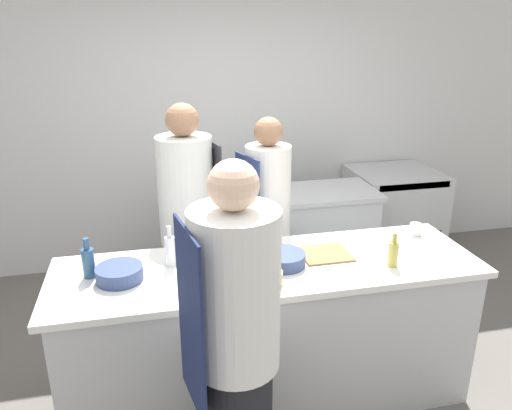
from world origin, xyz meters
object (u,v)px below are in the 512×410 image
(chef_at_pass_far, at_px, (267,231))
(bowl_prep_small, at_px, (283,259))
(bottle_vinegar, at_px, (393,253))
(bottle_cooking_oil, at_px, (88,262))
(bottle_olive_oil, at_px, (170,250))
(bowl_ceramic_blue, at_px, (119,274))
(cup, at_px, (415,229))
(bottle_wine, at_px, (217,247))
(bowl_mixing_large, at_px, (267,277))
(oven_range, at_px, (392,215))
(chef_at_stove, at_px, (188,231))
(chef_at_prep_near, at_px, (235,350))

(chef_at_pass_far, bearing_deg, bowl_prep_small, 154.68)
(bottle_vinegar, bearing_deg, bottle_cooking_oil, 171.70)
(bottle_olive_oil, bearing_deg, bowl_ceramic_blue, -156.42)
(bottle_olive_oil, distance_m, bowl_ceramic_blue, 0.32)
(bowl_prep_small, relative_size, cup, 3.25)
(chef_at_pass_far, distance_m, bottle_wine, 0.77)
(bottle_olive_oil, bearing_deg, bottle_cooking_oil, -174.45)
(bottle_olive_oil, distance_m, cup, 1.63)
(bottle_wine, bearing_deg, bowl_mixing_large, -51.75)
(bottle_vinegar, height_order, bowl_ceramic_blue, bottle_vinegar)
(bowl_prep_small, bearing_deg, chef_at_pass_far, 83.65)
(oven_range, height_order, bowl_ceramic_blue, bowl_ceramic_blue)
(bottle_wine, height_order, bottle_cooking_oil, bottle_wine)
(chef_at_stove, relative_size, bottle_cooking_oil, 7.65)
(oven_range, distance_m, bottle_cooking_oil, 3.23)
(bottle_vinegar, xyz_separation_m, bowl_prep_small, (-0.62, 0.15, -0.04))
(bottle_olive_oil, bearing_deg, chef_at_pass_far, 37.52)
(oven_range, height_order, chef_at_stove, chef_at_stove)
(chef_at_pass_far, relative_size, bowl_mixing_large, 9.97)
(bottle_cooking_oil, bearing_deg, bowl_prep_small, -5.22)
(bottle_cooking_oil, bearing_deg, chef_at_pass_far, 26.99)
(oven_range, bearing_deg, bottle_cooking_oil, -149.15)
(bottle_cooking_oil, bearing_deg, chef_at_stove, 45.49)
(chef_at_pass_far, xyz_separation_m, bottle_cooking_oil, (-1.17, -0.60, 0.17))
(bottle_olive_oil, height_order, cup, bottle_olive_oil)
(bottle_olive_oil, bearing_deg, chef_at_stove, 75.00)
(chef_at_prep_near, relative_size, bottle_cooking_oil, 7.55)
(chef_at_stove, xyz_separation_m, bowl_mixing_large, (0.35, -0.91, 0.07))
(bottle_cooking_oil, distance_m, bowl_ceramic_blue, 0.19)
(chef_at_prep_near, height_order, chef_at_pass_far, chef_at_prep_near)
(bottle_olive_oil, height_order, bottle_wine, bottle_wine)
(oven_range, distance_m, chef_at_stove, 2.39)
(oven_range, xyz_separation_m, bottle_wine, (-2.00, -1.63, 0.58))
(chef_at_prep_near, distance_m, bowl_mixing_large, 0.55)
(chef_at_stove, height_order, bowl_mixing_large, chef_at_stove)
(chef_at_stove, xyz_separation_m, bottle_cooking_oil, (-0.61, -0.62, 0.13))
(chef_at_pass_far, height_order, bottle_wine, chef_at_pass_far)
(oven_range, height_order, chef_at_prep_near, chef_at_prep_near)
(chef_at_pass_far, distance_m, bowl_prep_small, 0.71)
(chef_at_pass_far, bearing_deg, bottle_cooking_oil, 98.02)
(chef_at_stove, height_order, bowl_ceramic_blue, chef_at_stove)
(bottle_olive_oil, bearing_deg, bowl_mixing_large, -34.09)
(bottle_cooking_oil, relative_size, bowl_mixing_large, 1.39)
(bottle_vinegar, bearing_deg, bowl_ceramic_blue, 173.79)
(bowl_prep_small, distance_m, bowl_ceramic_blue, 0.93)
(bottle_cooking_oil, relative_size, cup, 2.92)
(oven_range, bearing_deg, chef_at_pass_far, -146.44)
(bottle_olive_oil, xyz_separation_m, bowl_prep_small, (0.64, -0.14, -0.06))
(bottle_wine, bearing_deg, chef_at_prep_near, -92.78)
(bottle_vinegar, bearing_deg, bowl_prep_small, 166.38)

